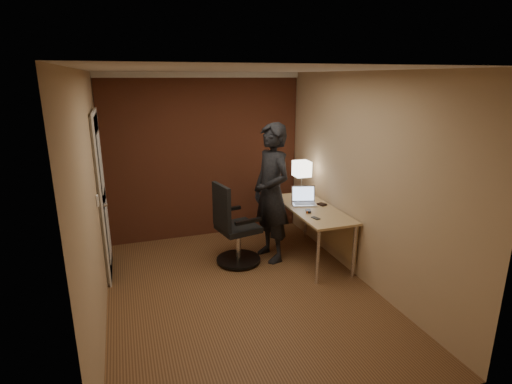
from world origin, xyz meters
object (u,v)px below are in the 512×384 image
(laptop, at_px, (304,199))
(phone, at_px, (316,218))
(desk_lamp, at_px, (302,169))
(wallet, at_px, (322,204))
(person, at_px, (271,193))
(office_chair, at_px, (233,230))
(mouse, at_px, (308,211))
(desk, at_px, (317,216))

(laptop, relative_size, phone, 3.36)
(desk_lamp, bearing_deg, phone, -103.68)
(desk_lamp, relative_size, wallet, 4.86)
(wallet, distance_m, person, 0.74)
(office_chair, xyz_separation_m, person, (0.54, 0.01, 0.45))
(mouse, bearing_deg, laptop, 93.52)
(desk, bearing_deg, wallet, 29.73)
(mouse, height_order, office_chair, office_chair)
(phone, bearing_deg, desk_lamp, 62.11)
(desk, distance_m, phone, 0.48)
(phone, distance_m, wallet, 0.56)
(person, bearing_deg, phone, 22.19)
(wallet, bearing_deg, person, 171.36)
(desk, height_order, desk_lamp, desk_lamp)
(laptop, distance_m, wallet, 0.26)
(office_chair, distance_m, person, 0.70)
(phone, xyz_separation_m, person, (-0.38, 0.57, 0.20))
(laptop, relative_size, mouse, 3.86)
(phone, xyz_separation_m, office_chair, (-0.92, 0.55, -0.25))
(desk_lamp, bearing_deg, laptop, -108.26)
(desk, bearing_deg, phone, -119.28)
(wallet, bearing_deg, laptop, 142.73)
(office_chair, bearing_deg, mouse, -18.37)
(desk, distance_m, laptop, 0.31)
(desk_lamp, height_order, phone, desk_lamp)
(wallet, xyz_separation_m, person, (-0.71, 0.11, 0.20))
(wallet, distance_m, office_chair, 1.27)
(mouse, relative_size, wallet, 0.91)
(laptop, bearing_deg, office_chair, -176.57)
(laptop, relative_size, office_chair, 0.35)
(desk, relative_size, desk_lamp, 2.80)
(laptop, xyz_separation_m, person, (-0.50, -0.05, 0.14))
(phone, bearing_deg, wallet, 40.20)
(desk, xyz_separation_m, desk_lamp, (-0.00, 0.51, 0.55))
(desk_lamp, bearing_deg, mouse, -107.14)
(desk_lamp, bearing_deg, office_chair, -162.48)
(desk, height_order, person, person)
(desk, xyz_separation_m, wallet, (0.10, 0.06, 0.14))
(mouse, xyz_separation_m, wallet, (0.31, 0.22, -0.01))
(desk_lamp, bearing_deg, wallet, -76.76)
(desk, bearing_deg, office_chair, 172.36)
(desk, xyz_separation_m, mouse, (-0.21, -0.16, 0.14))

